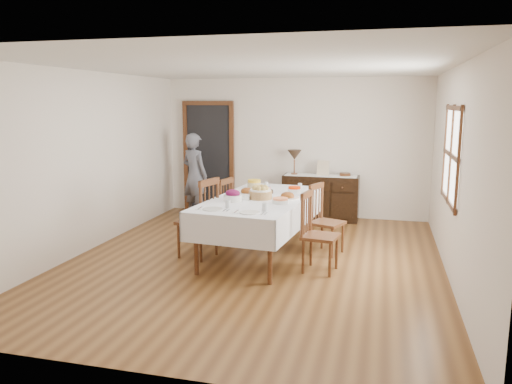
% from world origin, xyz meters
% --- Properties ---
extents(ground, '(6.00, 6.00, 0.00)m').
position_xyz_m(ground, '(0.00, 0.00, 0.00)').
color(ground, brown).
extents(room_shell, '(5.02, 6.02, 2.65)m').
position_xyz_m(room_shell, '(-0.15, 0.42, 1.64)').
color(room_shell, silver).
rests_on(room_shell, ground).
extents(dining_table, '(1.46, 2.54, 0.84)m').
position_xyz_m(dining_table, '(0.02, 0.29, 0.74)').
color(dining_table, white).
rests_on(dining_table, ground).
extents(chair_left_near, '(0.57, 0.57, 1.12)m').
position_xyz_m(chair_left_near, '(-0.77, 0.01, 0.57)').
color(chair_left_near, '#4F2A16').
rests_on(chair_left_near, ground).
extents(chair_left_far, '(0.49, 0.49, 1.02)m').
position_xyz_m(chair_left_far, '(-0.76, 0.76, 0.51)').
color(chair_left_far, '#4F2A16').
rests_on(chair_left_far, ground).
extents(chair_right_near, '(0.49, 0.49, 1.03)m').
position_xyz_m(chair_right_near, '(0.87, -0.16, 0.52)').
color(chair_right_near, '#4F2A16').
rests_on(chair_right_near, ground).
extents(chair_right_far, '(0.54, 0.54, 1.00)m').
position_xyz_m(chair_right_far, '(0.87, 0.65, 0.51)').
color(chair_right_far, '#4F2A16').
rests_on(chair_right_far, ground).
extents(sideboard, '(1.38, 0.50, 0.83)m').
position_xyz_m(sideboard, '(0.56, 2.72, 0.42)').
color(sideboard, black).
rests_on(sideboard, ground).
extents(person, '(0.62, 0.53, 1.69)m').
position_xyz_m(person, '(-1.78, 2.38, 0.85)').
color(person, slate).
rests_on(person, ground).
extents(bread_basket, '(0.32, 0.32, 0.19)m').
position_xyz_m(bread_basket, '(0.03, 0.23, 0.92)').
color(bread_basket, olive).
rests_on(bread_basket, dining_table).
extents(egg_basket, '(0.24, 0.24, 0.10)m').
position_xyz_m(egg_basket, '(-0.01, 0.67, 0.87)').
color(egg_basket, black).
rests_on(egg_basket, dining_table).
extents(ham_platter_a, '(0.28, 0.28, 0.11)m').
position_xyz_m(ham_platter_a, '(-0.25, 0.54, 0.86)').
color(ham_platter_a, white).
rests_on(ham_platter_a, dining_table).
extents(ham_platter_b, '(0.33, 0.33, 0.11)m').
position_xyz_m(ham_platter_b, '(0.39, 0.33, 0.86)').
color(ham_platter_b, white).
rests_on(ham_platter_b, dining_table).
extents(beet_bowl, '(0.25, 0.25, 0.16)m').
position_xyz_m(beet_bowl, '(-0.29, -0.04, 0.90)').
color(beet_bowl, white).
rests_on(beet_bowl, dining_table).
extents(carrot_bowl, '(0.20, 0.20, 0.10)m').
position_xyz_m(carrot_bowl, '(0.41, 0.78, 0.88)').
color(carrot_bowl, white).
rests_on(carrot_bowl, dining_table).
extents(pineapple_bowl, '(0.21, 0.21, 0.14)m').
position_xyz_m(pineapple_bowl, '(-0.26, 1.02, 0.90)').
color(pineapple_bowl, '#CAB47F').
rests_on(pineapple_bowl, dining_table).
extents(casserole_dish, '(0.21, 0.21, 0.07)m').
position_xyz_m(casserole_dish, '(0.36, -0.02, 0.87)').
color(casserole_dish, white).
rests_on(casserole_dish, dining_table).
extents(butter_dish, '(0.15, 0.10, 0.07)m').
position_xyz_m(butter_dish, '(-0.16, 0.10, 0.87)').
color(butter_dish, white).
rests_on(butter_dish, dining_table).
extents(setting_left, '(0.43, 0.31, 0.10)m').
position_xyz_m(setting_left, '(-0.33, -0.55, 0.85)').
color(setting_left, white).
rests_on(setting_left, dining_table).
extents(setting_right, '(0.43, 0.31, 0.10)m').
position_xyz_m(setting_right, '(0.17, -0.63, 0.85)').
color(setting_right, white).
rests_on(setting_right, dining_table).
extents(glass_far_a, '(0.06, 0.06, 0.10)m').
position_xyz_m(glass_far_a, '(-0.09, 1.10, 0.88)').
color(glass_far_a, silver).
rests_on(glass_far_a, dining_table).
extents(glass_far_b, '(0.06, 0.06, 0.10)m').
position_xyz_m(glass_far_b, '(0.44, 1.09, 0.88)').
color(glass_far_b, silver).
rests_on(glass_far_b, dining_table).
extents(runner, '(1.30, 0.35, 0.01)m').
position_xyz_m(runner, '(0.56, 2.69, 0.83)').
color(runner, white).
rests_on(runner, sideboard).
extents(table_lamp, '(0.26, 0.26, 0.46)m').
position_xyz_m(table_lamp, '(0.06, 2.69, 1.18)').
color(table_lamp, brown).
rests_on(table_lamp, sideboard).
extents(picture_frame, '(0.22, 0.08, 0.28)m').
position_xyz_m(picture_frame, '(0.60, 2.68, 0.97)').
color(picture_frame, beige).
rests_on(picture_frame, sideboard).
extents(deco_bowl, '(0.20, 0.20, 0.06)m').
position_xyz_m(deco_bowl, '(0.99, 2.73, 0.86)').
color(deco_bowl, '#4F2A16').
rests_on(deco_bowl, sideboard).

